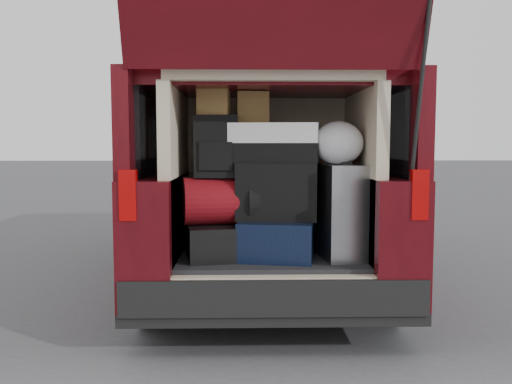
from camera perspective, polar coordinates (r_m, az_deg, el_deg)
The scene contains 13 objects.
ground at distance 3.75m, azimuth 1.62°, elevation -15.52°, with size 80.00×80.00×0.00m, color #3E3E41.
minivan at distance 5.38m, azimuth 0.65°, elevation 0.71°, with size 1.90×5.35×2.77m.
load_floor at distance 3.93m, azimuth 1.42°, elevation -10.35°, with size 1.24×1.05×0.55m, color black.
black_hardshell at distance 3.75m, azimuth -4.10°, elevation -5.03°, with size 0.41×0.57×0.23m, color black.
navy_hardshell at distance 3.73m, azimuth 2.38°, elevation -4.81°, with size 0.48×0.59×0.26m, color black.
silver_roller at distance 3.69m, azimuth 9.02°, elevation -2.05°, with size 0.26×0.42×0.63m, color silver.
red_duffel at distance 3.68m, azimuth -3.83°, elevation -0.93°, with size 0.49×0.32×0.32m, color maroon.
black_soft_case at distance 3.67m, azimuth 2.18°, elevation 0.10°, with size 0.53×0.32×0.38m, color black.
backpack at distance 3.65m, azimuth -4.20°, elevation 4.79°, with size 0.29×0.18×0.42m, color black.
twotone_duffel at distance 3.68m, azimuth 1.90°, elevation 5.17°, with size 0.59×0.31×0.27m, color white.
grocery_sack_lower at distance 3.68m, azimuth -4.46°, elevation 9.49°, with size 0.21×0.17×0.19m, color olive.
grocery_sack_upper at distance 3.76m, azimuth -0.38°, elevation 8.84°, with size 0.22×0.18×0.22m, color olive.
plastic_bag_right at distance 3.63m, azimuth 8.66°, elevation 5.12°, with size 0.33×0.31×0.29m, color silver.
Camera 1 is at (-0.18, -3.51, 1.32)m, focal length 38.00 mm.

